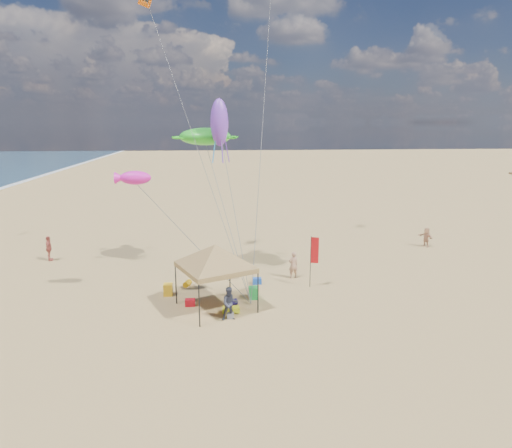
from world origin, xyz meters
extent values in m
plane|color=tan|center=(0.00, 0.00, 0.00)|extent=(280.00, 280.00, 0.00)
cylinder|color=black|center=(-4.61, 1.03, 1.10)|extent=(0.07, 0.07, 2.21)
cylinder|color=black|center=(-1.60, 2.41, 1.10)|extent=(0.07, 0.07, 2.21)
cylinder|color=black|center=(-3.23, -1.99, 1.10)|extent=(0.07, 0.07, 2.21)
cylinder|color=black|center=(-0.22, -0.61, 1.10)|extent=(0.07, 0.07, 2.21)
cube|color=olive|center=(-2.42, 0.21, 2.34)|extent=(4.53, 4.53, 0.27)
pyramid|color=olive|center=(-2.42, 0.21, 3.58)|extent=(6.09, 6.09, 1.10)
cylinder|color=black|center=(3.31, 2.90, 1.61)|extent=(0.04, 0.04, 3.21)
cube|color=red|center=(3.53, 2.83, 2.34)|extent=(0.46, 0.16, 1.61)
cube|color=red|center=(-3.84, 0.64, 0.19)|extent=(0.54, 0.38, 0.38)
cube|color=blue|center=(0.13, 3.70, 0.19)|extent=(0.54, 0.38, 0.38)
cylinder|color=#110D39|center=(-1.58, 0.50, 0.18)|extent=(0.69, 0.54, 0.36)
cylinder|color=#CB8F0B|center=(-4.18, 3.66, 0.18)|extent=(0.54, 0.69, 0.36)
cube|color=green|center=(-0.31, 1.35, 0.35)|extent=(0.50, 0.50, 0.70)
cube|color=yellow|center=(-5.21, 2.29, 0.35)|extent=(0.50, 0.50, 0.70)
cube|color=slate|center=(-1.69, -1.13, 0.14)|extent=(0.34, 0.30, 0.28)
cube|color=#C2D017|center=(-1.65, -0.51, 0.20)|extent=(0.90, 0.50, 0.24)
imported|color=tan|center=(2.55, 4.58, 0.88)|extent=(0.72, 0.56, 1.76)
imported|color=#363A4A|center=(-1.71, -1.32, 0.88)|extent=(0.96, 0.80, 1.75)
imported|color=silver|center=(-1.70, 4.62, 0.76)|extent=(1.11, 0.83, 1.52)
imported|color=#AF4D43|center=(-14.49, 9.83, 0.92)|extent=(0.70, 1.15, 1.84)
imported|color=tan|center=(14.55, 10.99, 0.79)|extent=(1.01, 1.52, 1.57)
ellipsoid|color=#2ED52C|center=(-2.95, 6.97, 8.95)|extent=(3.47, 2.84, 1.11)
ellipsoid|color=#F31DBE|center=(-6.60, 1.82, 6.95)|extent=(1.78, 1.09, 0.74)
ellipsoid|color=purple|center=(-2.02, 5.51, 9.83)|extent=(1.35, 1.35, 2.86)
camera|label=1|loc=(-2.28, -22.36, 9.84)|focal=31.14mm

